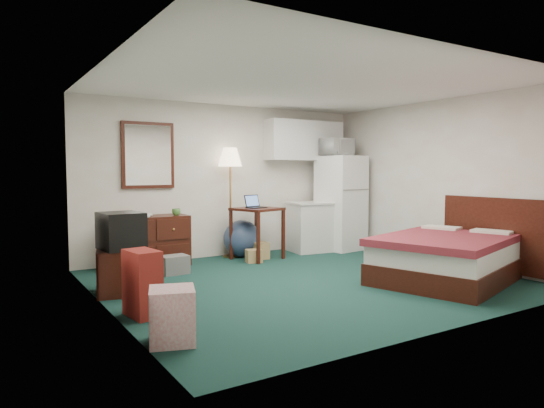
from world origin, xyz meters
TOP-DOWN VIEW (x-y plane):
  - floor at (0.00, 0.00)m, footprint 5.00×4.50m
  - ceiling at (0.00, 0.00)m, footprint 5.00×4.50m
  - walls at (0.00, 0.00)m, footprint 5.01×4.51m
  - mirror at (-1.35, 2.22)m, footprint 0.80×0.06m
  - upper_cabinets at (1.45, 2.08)m, footprint 1.50×0.35m
  - headboard at (2.46, -0.98)m, footprint 0.06×1.56m
  - dresser at (-1.42, 1.98)m, footprint 1.11×0.52m
  - floor_lamp at (-0.05, 2.05)m, footprint 0.49×0.49m
  - desk at (0.23, 1.65)m, footprint 0.82×0.82m
  - exercise_ball at (0.11, 1.96)m, footprint 0.76×0.76m
  - kitchen_counter at (1.43, 1.80)m, footprint 0.83×0.67m
  - fridge at (1.99, 1.69)m, footprint 0.78×0.78m
  - bed at (1.48, -0.98)m, footprint 2.14×1.87m
  - tv_stand at (-2.21, 0.62)m, footprint 0.64×0.67m
  - suitcase at (-2.26, -0.40)m, footprint 0.31×0.43m
  - retail_box at (-2.27, -1.25)m, footprint 0.46×0.46m
  - file_bin at (-1.30, 1.29)m, footprint 0.37×0.29m
  - cardboard_box_a at (0.04, 1.43)m, footprint 0.28×0.25m
  - cardboard_box_b at (0.29, 1.66)m, footprint 0.25×0.29m
  - laptop at (0.19, 1.61)m, footprint 0.34×0.30m
  - crt_tv at (-2.20, 0.58)m, footprint 0.50×0.53m
  - microwave at (1.89, 1.69)m, footprint 0.59×0.39m
  - book_a at (-1.62, 1.89)m, footprint 0.17×0.08m
  - book_b at (-1.55, 2.04)m, footprint 0.18×0.07m
  - mug at (-1.05, 1.85)m, footprint 0.14×0.11m

SIDE VIEW (x-z plane):
  - floor at x=0.00m, z-range -0.01..0.01m
  - cardboard_box_a at x=0.04m, z-range 0.00..0.20m
  - file_bin at x=-1.30m, z-range 0.00..0.25m
  - cardboard_box_b at x=0.29m, z-range 0.00..0.27m
  - retail_box at x=-2.27m, z-range 0.00..0.46m
  - tv_stand at x=-2.21m, z-range 0.00..0.52m
  - bed at x=1.48m, z-range 0.00..0.58m
  - exercise_ball at x=0.11m, z-range 0.00..0.61m
  - suitcase at x=-2.26m, z-range 0.00..0.65m
  - dresser at x=-1.42m, z-range 0.00..0.75m
  - desk at x=0.23m, z-range 0.00..0.83m
  - kitchen_counter at x=1.43m, z-range 0.00..0.84m
  - headboard at x=2.46m, z-range 0.05..1.05m
  - crt_tv at x=-2.20m, z-range 0.52..0.94m
  - mug at x=-1.05m, z-range 0.75..0.88m
  - fridge at x=1.99m, z-range 0.00..1.68m
  - book_a at x=-1.62m, z-range 0.75..0.99m
  - book_b at x=-1.55m, z-range 0.75..0.99m
  - floor_lamp at x=-0.05m, z-range 0.00..1.79m
  - laptop at x=0.19m, z-range 0.83..1.03m
  - walls at x=0.00m, z-range 0.00..2.50m
  - mirror at x=-1.35m, z-range 1.15..2.15m
  - microwave at x=1.89m, z-range 1.68..2.05m
  - upper_cabinets at x=1.45m, z-range 1.60..2.30m
  - ceiling at x=0.00m, z-range 2.50..2.50m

